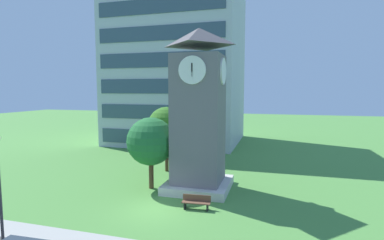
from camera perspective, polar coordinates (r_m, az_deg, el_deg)
ground_plane at (r=19.46m, az=-7.07°, el=-16.86°), size 160.00×160.00×0.00m
office_building at (r=43.55m, az=-2.71°, el=10.64°), size 17.70×14.63×22.40m
clock_tower at (r=21.90m, az=1.32°, el=0.37°), size 4.72×4.72×11.98m
park_bench at (r=19.22m, az=0.85°, el=-15.62°), size 1.83×0.61×0.88m
tree_streetside at (r=22.47m, az=-8.01°, el=-4.15°), size 3.63×3.63×5.46m
tree_near_tower at (r=27.01m, az=-4.97°, el=-1.12°), size 3.43×3.43×5.99m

